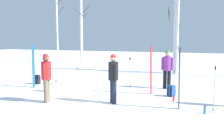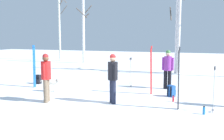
% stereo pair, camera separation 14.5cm
% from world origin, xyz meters
% --- Properties ---
extents(ground_plane, '(60.00, 60.00, 0.00)m').
position_xyz_m(ground_plane, '(0.00, 0.00, 0.00)').
color(ground_plane, white).
extents(person_1, '(0.37, 0.42, 1.72)m').
position_xyz_m(person_1, '(0.25, 0.54, 0.98)').
color(person_1, '#1E2338').
rests_on(person_1, ground_plane).
extents(person_2, '(0.34, 0.51, 1.72)m').
position_xyz_m(person_2, '(-1.99, -0.12, 0.98)').
color(person_2, '#72604C').
rests_on(person_2, ground_plane).
extents(person_3, '(0.52, 0.34, 1.72)m').
position_xyz_m(person_3, '(1.64, 3.72, 0.98)').
color(person_3, black).
rests_on(person_3, ground_plane).
extents(dog, '(0.87, 0.38, 0.57)m').
position_xyz_m(dog, '(-2.84, 1.46, 0.39)').
color(dog, beige).
rests_on(dog, ground_plane).
extents(ski_pair_planted_0, '(0.04, 0.26, 1.98)m').
position_xyz_m(ski_pair_planted_0, '(2.46, 0.50, 0.98)').
color(ski_pair_planted_0, black).
rests_on(ski_pair_planted_0, ground_plane).
extents(ski_pair_planted_1, '(0.05, 0.23, 1.93)m').
position_xyz_m(ski_pair_planted_1, '(1.19, 2.37, 0.96)').
color(ski_pair_planted_1, red).
rests_on(ski_pair_planted_1, ground_plane).
extents(ski_pair_planted_2, '(0.05, 0.16, 1.92)m').
position_xyz_m(ski_pair_planted_2, '(-4.08, 1.99, 0.95)').
color(ski_pair_planted_2, blue).
rests_on(ski_pair_planted_2, ground_plane).
extents(ski_poles_0, '(0.07, 0.22, 1.41)m').
position_xyz_m(ski_poles_0, '(3.50, 0.57, 0.75)').
color(ski_poles_0, '#B2B2BC').
rests_on(ski_poles_0, ground_plane).
extents(ski_poles_1, '(0.07, 0.26, 1.36)m').
position_xyz_m(ski_poles_1, '(0.03, 3.42, 0.73)').
color(ski_poles_1, '#B2B2BC').
rests_on(ski_poles_1, ground_plane).
extents(backpack_0, '(0.26, 0.29, 0.44)m').
position_xyz_m(backpack_0, '(-4.48, 2.78, 0.21)').
color(backpack_0, black).
rests_on(backpack_0, ground_plane).
extents(backpack_1, '(0.33, 0.34, 0.44)m').
position_xyz_m(backpack_1, '(2.02, 2.26, 0.21)').
color(backpack_1, '#1E4C99').
rests_on(backpack_1, ground_plane).
extents(water_bottle_0, '(0.07, 0.07, 0.23)m').
position_xyz_m(water_bottle_0, '(2.19, 1.48, 0.11)').
color(water_bottle_0, red).
rests_on(water_bottle_0, ground_plane).
extents(water_bottle_1, '(0.07, 0.07, 0.25)m').
position_xyz_m(water_bottle_1, '(3.25, 0.25, 0.12)').
color(water_bottle_1, '#1E72BF').
rests_on(water_bottle_1, ground_plane).
extents(birch_tree_0, '(1.34, 1.36, 7.52)m').
position_xyz_m(birch_tree_0, '(-10.00, 13.83, 3.92)').
color(birch_tree_0, silver).
rests_on(birch_tree_0, ground_plane).
extents(birch_tree_1, '(1.14, 1.32, 6.13)m').
position_xyz_m(birch_tree_1, '(-6.84, 12.50, 3.14)').
color(birch_tree_1, white).
rests_on(birch_tree_1, ground_plane).
extents(birch_tree_2, '(1.57, 1.58, 6.50)m').
position_xyz_m(birch_tree_2, '(1.38, 8.89, 3.10)').
color(birch_tree_2, silver).
rests_on(birch_tree_2, ground_plane).
extents(birch_tree_3, '(1.01, 0.83, 7.95)m').
position_xyz_m(birch_tree_3, '(1.52, 8.74, 4.07)').
color(birch_tree_3, silver).
rests_on(birch_tree_3, ground_plane).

